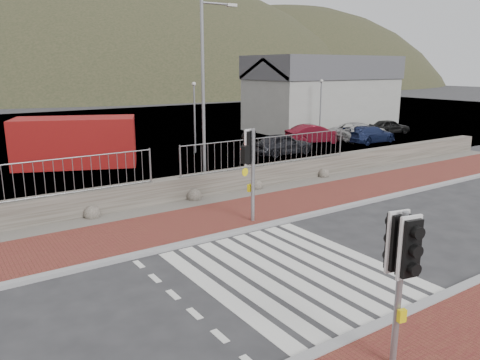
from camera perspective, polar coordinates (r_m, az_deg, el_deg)
ground at (r=12.00m, az=6.17°, el=-10.96°), size 220.00×220.00×0.00m
sidewalk_far at (r=15.44m, az=-4.67°, el=-5.05°), size 40.00×3.00×0.08m
kerb_near at (r=10.14m, az=17.59°, el=-16.15°), size 40.00×0.25×0.12m
kerb_far at (r=14.22m, az=-1.67°, el=-6.64°), size 40.00×0.25×0.12m
zebra_crossing at (r=12.00m, az=6.17°, el=-10.93°), size 4.62×5.60×0.01m
gravel_strip at (r=17.13m, az=-7.96°, el=-3.27°), size 40.00×1.50×0.06m
stone_wall at (r=17.72m, az=-9.15°, el=-1.33°), size 40.00×0.60×0.90m
railing at (r=17.28m, az=-9.11°, el=2.95°), size 18.07×0.07×1.22m
quay at (r=37.21m, az=-22.75°, el=4.92°), size 120.00×40.00×0.50m
harbor_building at (r=39.16m, az=10.05°, el=10.47°), size 12.20×6.20×5.80m
hills_backdrop at (r=101.14m, az=-24.78°, el=-3.71°), size 254.00×90.00×100.00m
traffic_signal_near at (r=8.01m, az=19.10°, el=-8.98°), size 0.44×0.32×2.78m
traffic_signal_far at (r=14.78m, az=1.49°, el=2.98°), size 0.76×0.40×3.10m
streetlight at (r=18.90m, az=-4.18°, el=11.21°), size 1.58×0.26×7.44m
shipping_container at (r=25.37m, az=-19.39°, el=4.40°), size 6.41×4.55×2.47m
car_a at (r=27.12m, az=5.19°, el=4.38°), size 3.72×1.56×1.26m
car_b at (r=31.47m, az=9.07°, el=5.55°), size 4.03×2.30×1.26m
car_c at (r=32.56m, az=15.58°, el=5.40°), size 4.05×1.79×1.16m
car_d at (r=33.27m, az=14.24°, el=5.75°), size 4.68×2.38×1.27m
car_e at (r=37.50m, az=17.75°, el=6.23°), size 3.38×1.96×1.08m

